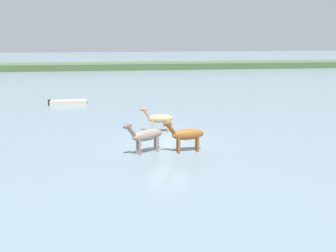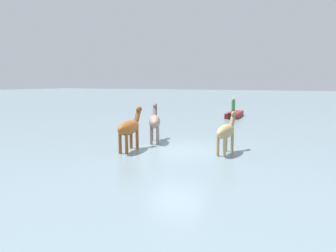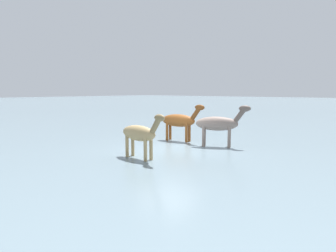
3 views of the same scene
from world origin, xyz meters
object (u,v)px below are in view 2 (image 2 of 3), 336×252
(horse_mid_herd, at_px, (226,131))
(boat_tender_starboard, at_px, (234,115))
(horse_lead, at_px, (155,121))
(person_spotter_bow, at_px, (233,105))
(horse_pinto_flank, at_px, (130,128))

(horse_mid_herd, bearing_deg, boat_tender_starboard, 15.19)
(horse_lead, relative_size, person_spotter_bow, 2.05)
(horse_pinto_flank, height_order, horse_lead, horse_lead)
(boat_tender_starboard, height_order, person_spotter_bow, person_spotter_bow)
(horse_pinto_flank, relative_size, horse_lead, 1.03)
(horse_mid_herd, relative_size, horse_lead, 0.95)
(horse_mid_herd, height_order, boat_tender_starboard, horse_mid_herd)
(horse_lead, bearing_deg, boat_tender_starboard, -31.17)
(horse_mid_herd, distance_m, horse_lead, 4.25)
(horse_pinto_flank, height_order, horse_mid_herd, horse_pinto_flank)
(boat_tender_starboard, distance_m, person_spotter_bow, 0.96)
(horse_pinto_flank, relative_size, person_spotter_bow, 2.12)
(horse_mid_herd, distance_m, boat_tender_starboard, 14.70)
(boat_tender_starboard, relative_size, person_spotter_bow, 3.30)
(horse_pinto_flank, distance_m, boat_tender_starboard, 15.72)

